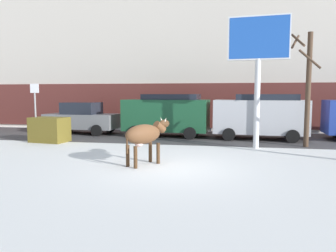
{
  "coord_description": "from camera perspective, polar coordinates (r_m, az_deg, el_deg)",
  "views": [
    {
      "loc": [
        1.71,
        -9.68,
        2.33
      ],
      "look_at": [
        -0.46,
        2.33,
        1.1
      ],
      "focal_mm": 34.16,
      "sensor_mm": 36.0,
      "label": 1
    }
  ],
  "objects": [
    {
      "name": "car_darkgreen_van",
      "position": [
        17.53,
        -0.24,
        2.19
      ],
      "size": [
        4.71,
        2.34,
        2.32
      ],
      "color": "#194C2D",
      "rests_on": "ground"
    },
    {
      "name": "road_strip",
      "position": [
        17.3,
        4.49,
        -2.0
      ],
      "size": [
        60.0,
        5.6,
        0.01
      ],
      "primitive_type": "cube",
      "color": "#423F3F",
      "rests_on": "ground"
    },
    {
      "name": "street_sign",
      "position": [
        16.8,
        -22.61,
        3.05
      ],
      "size": [
        0.44,
        0.08,
        2.82
      ],
      "color": "gray",
      "rests_on": "ground"
    },
    {
      "name": "billboard",
      "position": [
        14.2,
        15.85,
        13.56
      ],
      "size": [
        2.53,
        0.45,
        5.56
      ],
      "color": "silver",
      "rests_on": "ground"
    },
    {
      "name": "car_grey_sedan",
      "position": [
        19.42,
        -15.11,
        1.34
      ],
      "size": [
        4.3,
        2.19,
        1.84
      ],
      "color": "slate",
      "rests_on": "ground"
    },
    {
      "name": "car_silver_van",
      "position": [
        17.03,
        16.14,
        1.86
      ],
      "size": [
        4.71,
        2.34,
        2.32
      ],
      "color": "#B7BABF",
      "rests_on": "ground"
    },
    {
      "name": "pedestrian_by_cars",
      "position": [
        21.37,
        27.49,
        1.2
      ],
      "size": [
        0.36,
        0.24,
        1.73
      ],
      "color": "#282833",
      "rests_on": "ground"
    },
    {
      "name": "cow_brown",
      "position": [
        10.49,
        -4.18,
        -1.59
      ],
      "size": [
        1.41,
        1.8,
        1.54
      ],
      "color": "brown",
      "rests_on": "ground"
    },
    {
      "name": "building_facade",
      "position": [
        23.67,
        6.18,
        15.81
      ],
      "size": [
        44.0,
        6.1,
        13.0
      ],
      "color": "beige",
      "rests_on": "ground"
    },
    {
      "name": "bare_tree_right_lot",
      "position": [
        15.21,
        23.57,
        6.81
      ],
      "size": [
        1.23,
        1.55,
        4.99
      ],
      "color": "#4C3828",
      "rests_on": "ground"
    },
    {
      "name": "pedestrian_near_billboard",
      "position": [
        20.84,
        -1.5,
        1.75
      ],
      "size": [
        0.36,
        0.24,
        1.73
      ],
      "color": "#282833",
      "rests_on": "ground"
    },
    {
      "name": "dumpster",
      "position": [
        16.55,
        -20.38,
        -0.61
      ],
      "size": [
        1.83,
        1.32,
        1.2
      ],
      "primitive_type": "cube",
      "rotation": [
        0.0,
        0.0,
        -0.14
      ],
      "color": "brown",
      "rests_on": "ground"
    },
    {
      "name": "pedestrian_far_left",
      "position": [
        20.43,
        7.61,
        1.62
      ],
      "size": [
        0.36,
        0.24,
        1.73
      ],
      "color": "#282833",
      "rests_on": "ground"
    },
    {
      "name": "ground_plane",
      "position": [
        10.1,
        0.24,
        -7.58
      ],
      "size": [
        120.0,
        120.0,
        0.0
      ],
      "primitive_type": "plane",
      "color": "white"
    }
  ]
}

